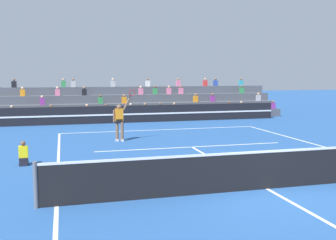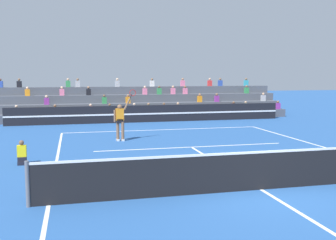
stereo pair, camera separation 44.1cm
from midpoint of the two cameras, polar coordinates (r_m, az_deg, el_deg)
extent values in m
plane|color=#285699|center=(11.08, 13.06, -9.72)|extent=(120.00, 120.00, 0.00)
cube|color=white|center=(22.07, -1.63, -1.42)|extent=(11.00, 0.10, 0.01)
cube|color=white|center=(9.86, -17.13, -11.89)|extent=(0.10, 23.80, 0.01)
cube|color=white|center=(16.86, 2.71, -3.93)|extent=(8.25, 0.10, 0.01)
cube|color=white|center=(11.08, 13.06, -9.70)|extent=(0.10, 12.85, 0.01)
cylinder|color=slate|center=(9.73, -19.92, -8.88)|extent=(0.10, 0.10, 1.10)
cube|color=black|center=(10.96, 13.13, -7.21)|extent=(11.90, 0.02, 1.00)
cube|color=white|center=(10.84, 13.20, -4.49)|extent=(11.90, 0.04, 0.06)
cube|color=black|center=(25.71, -3.61, 0.93)|extent=(18.00, 0.24, 1.10)
cube|color=white|center=(25.58, -3.56, 0.90)|extent=(18.00, 0.02, 0.10)
cube|color=#4C515B|center=(26.98, -4.15, 0.61)|extent=(20.63, 0.95, 0.55)
cube|color=#B2B2B7|center=(27.27, 0.45, 1.73)|extent=(0.32, 0.22, 0.44)
sphere|color=tan|center=(27.24, 0.45, 2.40)|extent=(0.18, 0.18, 0.18)
cube|color=silver|center=(27.02, -1.58, 1.68)|extent=(0.32, 0.22, 0.44)
sphere|color=brown|center=(26.99, -1.58, 2.36)|extent=(0.18, 0.18, 0.18)
cube|color=pink|center=(26.31, -12.16, 1.41)|extent=(0.32, 0.22, 0.44)
sphere|color=beige|center=(26.29, -12.17, 2.10)|extent=(0.18, 0.18, 0.18)
cube|color=#2D4CA5|center=(26.62, -5.91, 1.58)|extent=(0.32, 0.22, 0.44)
sphere|color=beige|center=(26.59, -5.91, 2.26)|extent=(0.18, 0.18, 0.18)
cube|color=#338C4C|center=(26.79, -3.83, 1.63)|extent=(0.32, 0.22, 0.44)
sphere|color=#9E7051|center=(26.76, -3.83, 2.31)|extent=(0.18, 0.18, 0.18)
cube|color=teal|center=(26.41, -9.44, 1.48)|extent=(0.32, 0.22, 0.44)
sphere|color=brown|center=(26.38, -9.45, 2.18)|extent=(0.18, 0.18, 0.18)
cube|color=red|center=(28.65, 8.46, 1.90)|extent=(0.32, 0.22, 0.44)
sphere|color=brown|center=(28.63, 8.47, 2.53)|extent=(0.18, 0.18, 0.18)
cube|color=orange|center=(26.30, -17.07, 1.26)|extent=(0.32, 0.22, 0.44)
sphere|color=brown|center=(26.27, -17.09, 1.96)|extent=(0.18, 0.18, 0.18)
cube|color=black|center=(26.48, -22.15, 1.10)|extent=(0.32, 0.22, 0.44)
sphere|color=beige|center=(26.46, -22.18, 1.79)|extent=(0.18, 0.18, 0.18)
cube|color=teal|center=(29.04, 10.15, 1.93)|extent=(0.32, 0.22, 0.44)
sphere|color=tan|center=(29.01, 10.16, 2.56)|extent=(0.18, 0.18, 0.18)
cube|color=purple|center=(30.23, 14.60, 2.00)|extent=(0.32, 0.22, 0.44)
sphere|color=brown|center=(30.21, 14.61, 2.60)|extent=(0.18, 0.18, 0.18)
cube|color=#4C515B|center=(27.88, -4.52, 1.36)|extent=(20.63, 0.95, 1.10)
cube|color=#338C4C|center=(27.28, -10.24, 2.79)|extent=(0.32, 0.22, 0.44)
sphere|color=brown|center=(27.26, -10.25, 3.46)|extent=(0.18, 0.18, 0.18)
cube|color=orange|center=(27.47, -6.84, 2.87)|extent=(0.32, 0.22, 0.44)
sphere|color=#9E7051|center=(27.45, -6.85, 3.54)|extent=(0.18, 0.18, 0.18)
cube|color=purple|center=(29.14, 6.05, 3.09)|extent=(0.32, 0.22, 0.44)
sphere|color=brown|center=(29.12, 6.06, 3.72)|extent=(0.18, 0.18, 0.18)
cube|color=#B2B2B7|center=(30.68, 12.58, 3.14)|extent=(0.32, 0.22, 0.44)
sphere|color=tan|center=(30.66, 12.60, 3.74)|extent=(0.18, 0.18, 0.18)
cube|color=orange|center=(28.69, 3.59, 3.06)|extent=(0.32, 0.22, 0.44)
sphere|color=#9E7051|center=(28.67, 3.59, 3.70)|extent=(0.18, 0.18, 0.18)
cube|color=purple|center=(27.23, -18.23, 2.55)|extent=(0.32, 0.22, 0.44)
sphere|color=beige|center=(27.21, -18.26, 3.23)|extent=(0.18, 0.18, 0.18)
cube|color=#4C515B|center=(28.79, -4.88, 2.08)|extent=(20.63, 0.95, 1.65)
cube|color=pink|center=(28.60, -4.42, 4.15)|extent=(0.32, 0.22, 0.44)
sphere|color=beige|center=(28.59, -4.42, 4.79)|extent=(0.18, 0.18, 0.18)
cube|color=#338C4C|center=(28.81, -2.32, 4.18)|extent=(0.32, 0.22, 0.44)
sphere|color=brown|center=(28.80, -2.33, 4.82)|extent=(0.18, 0.18, 0.18)
cube|color=#338C4C|center=(31.08, 10.25, 4.26)|extent=(0.32, 0.22, 0.44)
sphere|color=brown|center=(31.07, 10.26, 4.85)|extent=(0.18, 0.18, 0.18)
cube|color=pink|center=(29.06, -0.31, 4.21)|extent=(0.32, 0.22, 0.44)
sphere|color=tan|center=(29.05, -0.31, 4.84)|extent=(0.18, 0.18, 0.18)
cube|color=pink|center=(29.31, 1.46, 4.22)|extent=(0.32, 0.22, 0.44)
sphere|color=brown|center=(29.30, 1.46, 4.85)|extent=(0.18, 0.18, 0.18)
cube|color=black|center=(28.13, -12.49, 3.97)|extent=(0.32, 0.22, 0.44)
sphere|color=#9E7051|center=(28.12, -12.51, 4.62)|extent=(0.18, 0.18, 0.18)
cube|color=pink|center=(28.11, -16.18, 3.86)|extent=(0.32, 0.22, 0.44)
sphere|color=beige|center=(28.10, -16.20, 4.52)|extent=(0.18, 0.18, 0.18)
cube|color=orange|center=(28.24, -20.77, 3.71)|extent=(0.32, 0.22, 0.44)
sphere|color=beige|center=(28.23, -20.80, 4.36)|extent=(0.18, 0.18, 0.18)
cube|color=#4C515B|center=(29.70, -5.21, 2.74)|extent=(20.63, 0.95, 2.20)
cube|color=silver|center=(29.65, -3.38, 5.30)|extent=(0.32, 0.22, 0.44)
sphere|color=brown|center=(29.65, -3.39, 5.92)|extent=(0.18, 0.18, 0.18)
cube|color=#2D4CA5|center=(31.22, 6.50, 5.34)|extent=(0.32, 0.22, 0.44)
sphere|color=brown|center=(31.21, 6.51, 5.93)|extent=(0.18, 0.18, 0.18)
cube|color=teal|center=(32.09, 10.17, 5.31)|extent=(0.32, 0.22, 0.44)
sphere|color=brown|center=(32.09, 10.18, 5.88)|extent=(0.18, 0.18, 0.18)
cube|color=#B2B2B7|center=(29.23, -8.42, 5.23)|extent=(0.32, 0.22, 0.44)
sphere|color=beige|center=(29.23, -8.43, 5.85)|extent=(0.18, 0.18, 0.18)
cube|color=pink|center=(30.23, 1.08, 5.34)|extent=(0.32, 0.22, 0.44)
sphere|color=#9E7051|center=(30.22, 1.08, 5.95)|extent=(0.18, 0.18, 0.18)
cube|color=#338C4C|center=(29.04, -15.36, 5.05)|extent=(0.32, 0.22, 0.44)
sphere|color=tan|center=(29.03, -15.38, 5.69)|extent=(0.18, 0.18, 0.18)
cube|color=red|center=(30.91, 5.00, 5.34)|extent=(0.32, 0.22, 0.44)
sphere|color=tan|center=(30.91, 5.01, 5.94)|extent=(0.18, 0.18, 0.18)
cube|color=#B2B2B7|center=(29.04, -14.03, 5.09)|extent=(0.32, 0.22, 0.44)
sphere|color=brown|center=(29.04, -14.05, 5.72)|extent=(0.18, 0.18, 0.18)
cube|color=black|center=(29.24, -21.86, 4.83)|extent=(0.32, 0.22, 0.44)
sphere|color=brown|center=(29.23, -21.88, 5.45)|extent=(0.18, 0.18, 0.18)
cube|color=black|center=(14.45, -21.02, -5.92)|extent=(0.28, 0.36, 0.12)
cube|color=black|center=(14.43, -21.04, -5.45)|extent=(0.28, 0.24, 0.18)
cube|color=yellow|center=(14.37, -21.09, -4.32)|extent=(0.30, 0.18, 0.40)
sphere|color=brown|center=(14.32, -21.13, -3.18)|extent=(0.17, 0.17, 0.17)
cylinder|color=brown|center=(18.43, -8.08, -1.68)|extent=(0.14, 0.14, 0.90)
cylinder|color=brown|center=(18.40, -7.36, -1.68)|extent=(0.14, 0.14, 0.90)
cube|color=black|center=(18.37, -7.78, -0.16)|extent=(0.33, 0.22, 0.20)
cube|color=orange|center=(18.34, -7.80, 0.77)|extent=(0.37, 0.22, 0.56)
sphere|color=brown|center=(18.30, -7.81, 1.89)|extent=(0.22, 0.22, 0.22)
cube|color=white|center=(18.53, -8.08, -2.90)|extent=(0.14, 0.27, 0.09)
cube|color=white|center=(18.50, -7.36, -2.91)|extent=(0.14, 0.27, 0.09)
cylinder|color=brown|center=(18.30, -8.53, 0.56)|extent=(0.09, 0.09, 0.56)
cylinder|color=brown|center=(18.36, -6.73, 2.32)|extent=(0.36, 0.11, 0.58)
cylinder|color=black|center=(18.38, -6.19, 3.44)|extent=(0.13, 0.04, 0.21)
torus|color=#B21E1E|center=(18.39, -5.94, 3.95)|extent=(0.42, 0.06, 0.41)
camera|label=1|loc=(0.22, -90.73, -0.08)|focal=42.00mm
camera|label=2|loc=(0.22, 89.27, 0.08)|focal=42.00mm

